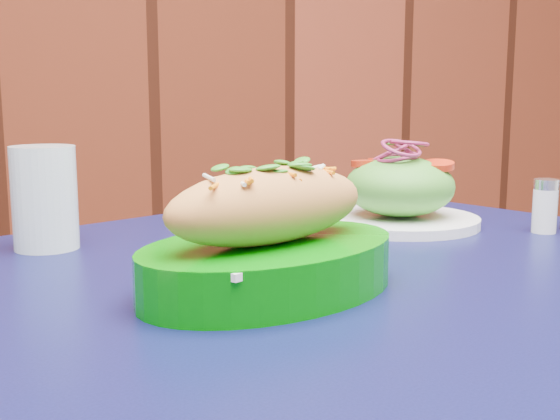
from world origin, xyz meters
name	(u,v)px	position (x,y,z in m)	size (l,w,h in m)	color
cafe_table	(380,355)	(0.32, 1.65, 0.66)	(1.02, 1.02, 0.75)	black
banh_mi_basket	(270,240)	(0.19, 1.62, 0.79)	(0.29, 0.23, 0.11)	#007303
salad_plate	(399,193)	(0.45, 1.84, 0.79)	(0.20, 0.20, 0.11)	white
water_glass	(45,198)	(0.03, 1.87, 0.81)	(0.07, 0.07, 0.11)	silver
salt_shaker	(545,206)	(0.59, 1.73, 0.78)	(0.03, 0.03, 0.06)	white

